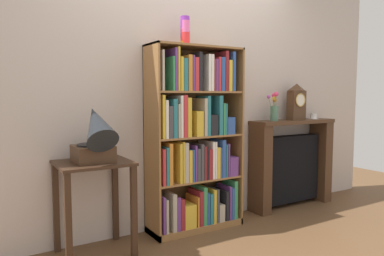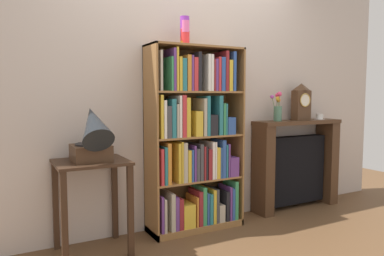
{
  "view_description": "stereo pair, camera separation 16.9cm",
  "coord_description": "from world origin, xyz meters",
  "px_view_note": "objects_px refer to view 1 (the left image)",
  "views": [
    {
      "loc": [
        -1.77,
        -2.75,
        1.25
      ],
      "look_at": [
        -0.03,
        0.11,
        0.95
      ],
      "focal_mm": 34.34,
      "sensor_mm": 36.0,
      "label": 1
    },
    {
      "loc": [
        -1.62,
        -2.83,
        1.25
      ],
      "look_at": [
        -0.03,
        0.11,
        0.95
      ],
      "focal_mm": 34.34,
      "sensor_mm": 36.0,
      "label": 2
    }
  ],
  "objects_px": {
    "fireplace_mantel": "(291,164)",
    "flower_vase": "(274,109)",
    "side_table_left": "(94,186)",
    "mantel_clock": "(297,102)",
    "cup_stack": "(185,31)",
    "teacup_with_saucer": "(314,116)",
    "bookshelf": "(195,147)",
    "gramophone": "(96,135)"
  },
  "relations": [
    {
      "from": "fireplace_mantel",
      "to": "flower_vase",
      "type": "xyz_separation_m",
      "value": [
        -0.29,
        -0.02,
        0.62
      ]
    },
    {
      "from": "fireplace_mantel",
      "to": "flower_vase",
      "type": "distance_m",
      "value": 0.69
    },
    {
      "from": "side_table_left",
      "to": "fireplace_mantel",
      "type": "height_order",
      "value": "fireplace_mantel"
    },
    {
      "from": "side_table_left",
      "to": "mantel_clock",
      "type": "distance_m",
      "value": 2.39
    },
    {
      "from": "cup_stack",
      "to": "teacup_with_saucer",
      "type": "xyz_separation_m",
      "value": [
        1.73,
        0.03,
        -0.81
      ]
    },
    {
      "from": "flower_vase",
      "to": "cup_stack",
      "type": "bearing_deg",
      "value": -178.4
    },
    {
      "from": "bookshelf",
      "to": "gramophone",
      "type": "relative_size",
      "value": 3.39
    },
    {
      "from": "bookshelf",
      "to": "gramophone",
      "type": "xyz_separation_m",
      "value": [
        -0.97,
        -0.15,
        0.18
      ]
    },
    {
      "from": "cup_stack",
      "to": "fireplace_mantel",
      "type": "distance_m",
      "value": 1.93
    },
    {
      "from": "mantel_clock",
      "to": "teacup_with_saucer",
      "type": "height_order",
      "value": "mantel_clock"
    },
    {
      "from": "gramophone",
      "to": "fireplace_mantel",
      "type": "xyz_separation_m",
      "value": [
        2.26,
        0.21,
        -0.47
      ]
    },
    {
      "from": "cup_stack",
      "to": "teacup_with_saucer",
      "type": "bearing_deg",
      "value": 1.07
    },
    {
      "from": "gramophone",
      "to": "side_table_left",
      "type": "bearing_deg",
      "value": 90.0
    },
    {
      "from": "bookshelf",
      "to": "gramophone",
      "type": "height_order",
      "value": "bookshelf"
    },
    {
      "from": "cup_stack",
      "to": "bookshelf",
      "type": "bearing_deg",
      "value": -0.19
    },
    {
      "from": "cup_stack",
      "to": "mantel_clock",
      "type": "bearing_deg",
      "value": 1.19
    },
    {
      "from": "cup_stack",
      "to": "flower_vase",
      "type": "distance_m",
      "value": 1.32
    },
    {
      "from": "bookshelf",
      "to": "cup_stack",
      "type": "xyz_separation_m",
      "value": [
        -0.1,
        0.0,
        1.04
      ]
    },
    {
      "from": "mantel_clock",
      "to": "gramophone",
      "type": "bearing_deg",
      "value": -175.44
    },
    {
      "from": "teacup_with_saucer",
      "to": "mantel_clock",
      "type": "bearing_deg",
      "value": -179.5
    },
    {
      "from": "mantel_clock",
      "to": "bookshelf",
      "type": "bearing_deg",
      "value": -178.71
    },
    {
      "from": "teacup_with_saucer",
      "to": "gramophone",
      "type": "bearing_deg",
      "value": -175.89
    },
    {
      "from": "gramophone",
      "to": "mantel_clock",
      "type": "xyz_separation_m",
      "value": [
        2.31,
        0.18,
        0.23
      ]
    },
    {
      "from": "bookshelf",
      "to": "fireplace_mantel",
      "type": "relative_size",
      "value": 1.59
    },
    {
      "from": "teacup_with_saucer",
      "to": "fireplace_mantel",
      "type": "bearing_deg",
      "value": 176.13
    },
    {
      "from": "bookshelf",
      "to": "flower_vase",
      "type": "xyz_separation_m",
      "value": [
        1.01,
        0.03,
        0.33
      ]
    },
    {
      "from": "gramophone",
      "to": "teacup_with_saucer",
      "type": "distance_m",
      "value": 2.6
    },
    {
      "from": "fireplace_mantel",
      "to": "bookshelf",
      "type": "bearing_deg",
      "value": -177.58
    },
    {
      "from": "fireplace_mantel",
      "to": "flower_vase",
      "type": "relative_size",
      "value": 3.44
    },
    {
      "from": "bookshelf",
      "to": "fireplace_mantel",
      "type": "bearing_deg",
      "value": 2.42
    },
    {
      "from": "cup_stack",
      "to": "fireplace_mantel",
      "type": "xyz_separation_m",
      "value": [
        1.4,
        0.05,
        -1.33
      ]
    },
    {
      "from": "fireplace_mantel",
      "to": "flower_vase",
      "type": "height_order",
      "value": "flower_vase"
    },
    {
      "from": "gramophone",
      "to": "fireplace_mantel",
      "type": "height_order",
      "value": "gramophone"
    },
    {
      "from": "side_table_left",
      "to": "gramophone",
      "type": "relative_size",
      "value": 1.49
    },
    {
      "from": "cup_stack",
      "to": "side_table_left",
      "type": "bearing_deg",
      "value": -175.19
    },
    {
      "from": "side_table_left",
      "to": "teacup_with_saucer",
      "type": "bearing_deg",
      "value": 2.32
    },
    {
      "from": "gramophone",
      "to": "cup_stack",
      "type": "bearing_deg",
      "value": 10.12
    },
    {
      "from": "teacup_with_saucer",
      "to": "bookshelf",
      "type": "bearing_deg",
      "value": -178.85
    },
    {
      "from": "fireplace_mantel",
      "to": "teacup_with_saucer",
      "type": "bearing_deg",
      "value": -3.87
    },
    {
      "from": "side_table_left",
      "to": "fireplace_mantel",
      "type": "bearing_deg",
      "value": 3.22
    },
    {
      "from": "side_table_left",
      "to": "teacup_with_saucer",
      "type": "height_order",
      "value": "teacup_with_saucer"
    },
    {
      "from": "side_table_left",
      "to": "cup_stack",
      "type": "bearing_deg",
      "value": 4.81
    }
  ]
}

